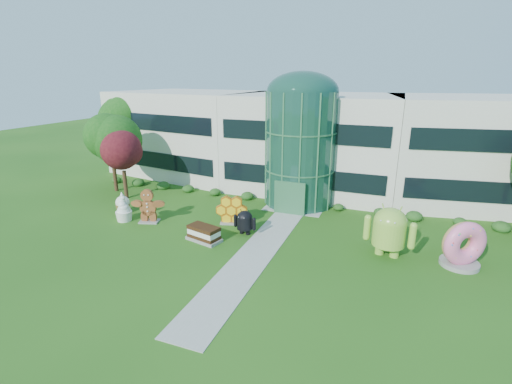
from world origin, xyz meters
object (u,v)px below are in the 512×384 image
at_px(donut, 463,243).
at_px(gingerbread, 148,206).
at_px(android_green, 390,228).
at_px(android_black, 245,221).

xyz_separation_m(donut, gingerbread, (-21.97, -0.98, -0.10)).
height_order(android_green, android_black, android_green).
height_order(android_black, donut, donut).
distance_m(android_green, android_black, 9.88).
distance_m(android_black, donut, 14.05).
xyz_separation_m(android_black, donut, (14.03, 0.39, 0.43)).
height_order(android_black, gingerbread, gingerbread).
xyz_separation_m(android_green, donut, (4.20, 0.17, -0.42)).
height_order(android_green, donut, android_green).
height_order(donut, gingerbread, donut).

